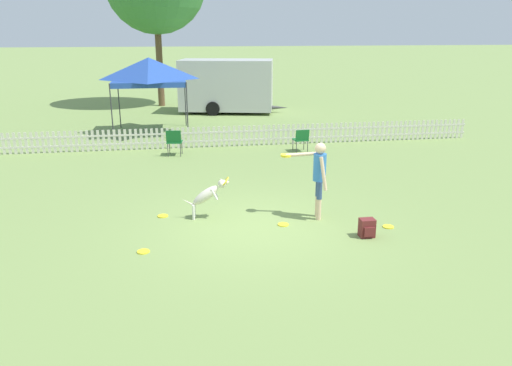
{
  "coord_description": "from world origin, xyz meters",
  "views": [
    {
      "loc": [
        -1.63,
        -9.77,
        4.04
      ],
      "look_at": [
        0.06,
        0.53,
        0.82
      ],
      "focal_mm": 35.0,
      "sensor_mm": 36.0,
      "label": 1
    }
  ],
  "objects_px": {
    "frisbee_midfield": "(283,224)",
    "frisbee_far_scatter": "(388,227)",
    "frisbee_near_handler": "(163,216)",
    "frisbee_near_dog": "(143,252)",
    "folding_chair_center": "(174,140)",
    "backpack_on_grass": "(367,228)",
    "equipment_trailer": "(227,85)",
    "leaping_dog": "(208,194)",
    "folding_chair_blue_left": "(301,138)",
    "handler_person": "(318,171)",
    "canopy_tent_main": "(149,71)"
  },
  "relations": [
    {
      "from": "frisbee_near_handler",
      "to": "equipment_trailer",
      "type": "distance_m",
      "value": 14.98
    },
    {
      "from": "leaping_dog",
      "to": "frisbee_near_handler",
      "type": "height_order",
      "value": "leaping_dog"
    },
    {
      "from": "frisbee_midfield",
      "to": "frisbee_far_scatter",
      "type": "distance_m",
      "value": 2.24
    },
    {
      "from": "frisbee_midfield",
      "to": "equipment_trailer",
      "type": "bearing_deg",
      "value": 88.3
    },
    {
      "from": "frisbee_midfield",
      "to": "folding_chair_center",
      "type": "relative_size",
      "value": 0.27
    },
    {
      "from": "frisbee_near_dog",
      "to": "leaping_dog",
      "type": "bearing_deg",
      "value": 49.46
    },
    {
      "from": "frisbee_far_scatter",
      "to": "canopy_tent_main",
      "type": "distance_m",
      "value": 12.59
    },
    {
      "from": "frisbee_far_scatter",
      "to": "folding_chair_blue_left",
      "type": "relative_size",
      "value": 0.3
    },
    {
      "from": "leaping_dog",
      "to": "frisbee_near_dog",
      "type": "distance_m",
      "value": 2.16
    },
    {
      "from": "leaping_dog",
      "to": "canopy_tent_main",
      "type": "xyz_separation_m",
      "value": [
        -1.56,
        9.99,
        1.91
      ]
    },
    {
      "from": "leaping_dog",
      "to": "equipment_trailer",
      "type": "height_order",
      "value": "equipment_trailer"
    },
    {
      "from": "frisbee_near_handler",
      "to": "folding_chair_blue_left",
      "type": "xyz_separation_m",
      "value": [
        4.62,
        5.56,
        0.46
      ]
    },
    {
      "from": "leaping_dog",
      "to": "folding_chair_center",
      "type": "bearing_deg",
      "value": -164.39
    },
    {
      "from": "frisbee_near_dog",
      "to": "backpack_on_grass",
      "type": "bearing_deg",
      "value": 0.23
    },
    {
      "from": "leaping_dog",
      "to": "folding_chair_blue_left",
      "type": "distance_m",
      "value": 6.86
    },
    {
      "from": "frisbee_near_dog",
      "to": "folding_chair_center",
      "type": "relative_size",
      "value": 0.27
    },
    {
      "from": "handler_person",
      "to": "backpack_on_grass",
      "type": "bearing_deg",
      "value": -140.21
    },
    {
      "from": "frisbee_far_scatter",
      "to": "canopy_tent_main",
      "type": "xyz_separation_m",
      "value": [
        -5.3,
        11.15,
        2.46
      ]
    },
    {
      "from": "frisbee_near_handler",
      "to": "folding_chair_center",
      "type": "bearing_deg",
      "value": 86.79
    },
    {
      "from": "frisbee_near_handler",
      "to": "equipment_trailer",
      "type": "height_order",
      "value": "equipment_trailer"
    },
    {
      "from": "frisbee_near_handler",
      "to": "frisbee_near_dog",
      "type": "xyz_separation_m",
      "value": [
        -0.34,
        -1.86,
        0.0
      ]
    },
    {
      "from": "handler_person",
      "to": "frisbee_midfield",
      "type": "relative_size",
      "value": 7.23
    },
    {
      "from": "folding_chair_blue_left",
      "to": "frisbee_midfield",
      "type": "bearing_deg",
      "value": 68.48
    },
    {
      "from": "handler_person",
      "to": "backpack_on_grass",
      "type": "distance_m",
      "value": 1.66
    },
    {
      "from": "frisbee_near_handler",
      "to": "frisbee_near_dog",
      "type": "bearing_deg",
      "value": -100.27
    },
    {
      "from": "handler_person",
      "to": "frisbee_midfield",
      "type": "distance_m",
      "value": 1.38
    },
    {
      "from": "frisbee_near_handler",
      "to": "frisbee_near_dog",
      "type": "relative_size",
      "value": 1.0
    },
    {
      "from": "backpack_on_grass",
      "to": "folding_chair_blue_left",
      "type": "bearing_deg",
      "value": 86.12
    },
    {
      "from": "frisbee_near_handler",
      "to": "backpack_on_grass",
      "type": "height_order",
      "value": "backpack_on_grass"
    },
    {
      "from": "equipment_trailer",
      "to": "folding_chair_center",
      "type": "bearing_deg",
      "value": -94.2
    },
    {
      "from": "equipment_trailer",
      "to": "canopy_tent_main",
      "type": "bearing_deg",
      "value": -113.45
    },
    {
      "from": "backpack_on_grass",
      "to": "canopy_tent_main",
      "type": "xyz_separation_m",
      "value": [
        -4.65,
        11.56,
        2.29
      ]
    },
    {
      "from": "frisbee_midfield",
      "to": "leaping_dog",
      "type": "bearing_deg",
      "value": 156.63
    },
    {
      "from": "folding_chair_center",
      "to": "canopy_tent_main",
      "type": "distance_m",
      "value": 4.56
    },
    {
      "from": "frisbee_midfield",
      "to": "folding_chair_blue_left",
      "type": "height_order",
      "value": "folding_chair_blue_left"
    },
    {
      "from": "frisbee_far_scatter",
      "to": "backpack_on_grass",
      "type": "xyz_separation_m",
      "value": [
        -0.65,
        -0.41,
        0.18
      ]
    },
    {
      "from": "canopy_tent_main",
      "to": "backpack_on_grass",
      "type": "bearing_deg",
      "value": -68.07
    },
    {
      "from": "handler_person",
      "to": "leaping_dog",
      "type": "bearing_deg",
      "value": 90.17
    },
    {
      "from": "frisbee_midfield",
      "to": "folding_chair_center",
      "type": "height_order",
      "value": "folding_chair_center"
    },
    {
      "from": "frisbee_near_dog",
      "to": "folding_chair_center",
      "type": "distance_m",
      "value": 7.58
    },
    {
      "from": "leaping_dog",
      "to": "equipment_trailer",
      "type": "bearing_deg",
      "value": -178.82
    },
    {
      "from": "backpack_on_grass",
      "to": "equipment_trailer",
      "type": "xyz_separation_m",
      "value": [
        -1.08,
        16.45,
        1.19
      ]
    },
    {
      "from": "backpack_on_grass",
      "to": "folding_chair_center",
      "type": "bearing_deg",
      "value": 116.81
    },
    {
      "from": "equipment_trailer",
      "to": "folding_chair_blue_left",
      "type": "bearing_deg",
      "value": -67.34
    },
    {
      "from": "frisbee_near_dog",
      "to": "backpack_on_grass",
      "type": "height_order",
      "value": "backpack_on_grass"
    },
    {
      "from": "frisbee_midfield",
      "to": "folding_chair_blue_left",
      "type": "bearing_deg",
      "value": 72.58
    },
    {
      "from": "leaping_dog",
      "to": "frisbee_near_dog",
      "type": "height_order",
      "value": "leaping_dog"
    },
    {
      "from": "frisbee_near_dog",
      "to": "equipment_trailer",
      "type": "bearing_deg",
      "value": 78.42
    },
    {
      "from": "backpack_on_grass",
      "to": "folding_chair_center",
      "type": "relative_size",
      "value": 0.43
    },
    {
      "from": "frisbee_midfield",
      "to": "equipment_trailer",
      "type": "relative_size",
      "value": 0.04
    }
  ]
}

